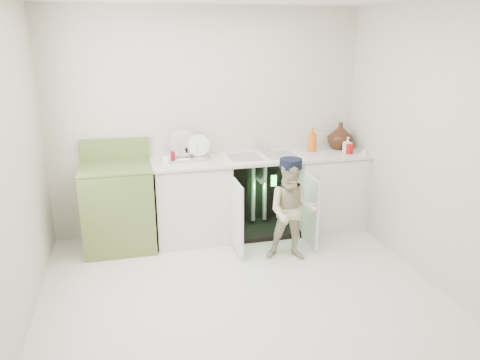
# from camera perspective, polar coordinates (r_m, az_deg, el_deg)

# --- Properties ---
(ground) EXTENTS (3.50, 3.50, 0.00)m
(ground) POSITION_cam_1_polar(r_m,az_deg,el_deg) (4.34, -0.00, -13.11)
(ground) COLOR beige
(ground) RESTS_ON ground
(room_shell) EXTENTS (6.00, 5.50, 1.26)m
(room_shell) POSITION_cam_1_polar(r_m,az_deg,el_deg) (3.86, -0.00, 3.08)
(room_shell) COLOR beige
(room_shell) RESTS_ON ground
(counter_run) EXTENTS (2.44, 1.02, 1.21)m
(counter_run) POSITION_cam_1_polar(r_m,az_deg,el_deg) (5.35, 2.86, -1.50)
(counter_run) COLOR white
(counter_run) RESTS_ON ground
(avocado_stove) EXTENTS (0.73, 0.65, 1.13)m
(avocado_stove) POSITION_cam_1_polar(r_m,az_deg,el_deg) (5.12, -14.61, -3.03)
(avocado_stove) COLOR olive
(avocado_stove) RESTS_ON ground
(repair_worker) EXTENTS (0.60, 0.67, 1.05)m
(repair_worker) POSITION_cam_1_polar(r_m,az_deg,el_deg) (4.69, 6.36, -3.67)
(repair_worker) COLOR beige
(repair_worker) RESTS_ON ground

